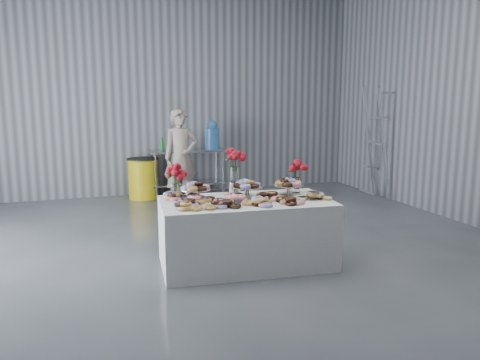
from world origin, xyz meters
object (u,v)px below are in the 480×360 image
at_px(display_table, 246,232).
at_px(prep_table, 187,164).
at_px(water_jug, 212,136).
at_px(trash_barrel, 143,178).
at_px(stepladder, 376,143).
at_px(person, 181,157).

height_order(display_table, prep_table, prep_table).
relative_size(water_jug, trash_barrel, 0.73).
xyz_separation_m(prep_table, stepladder, (3.30, -1.37, 0.43)).
bearing_deg(trash_barrel, display_table, -80.54).
distance_m(prep_table, stepladder, 3.60).
relative_size(person, trash_barrel, 2.22).
xyz_separation_m(display_table, water_jug, (0.68, 3.99, 0.77)).
bearing_deg(water_jug, trash_barrel, 180.00).
height_order(water_jug, trash_barrel, water_jug).
distance_m(person, trash_barrel, 1.00).
bearing_deg(prep_table, water_jug, -0.00).
distance_m(display_table, prep_table, 4.00).
bearing_deg(person, water_jug, 34.79).
relative_size(water_jug, person, 0.33).
relative_size(display_table, stepladder, 0.90).
bearing_deg(prep_table, display_table, -92.65).
bearing_deg(person, display_table, -95.19).
bearing_deg(person, prep_table, 62.33).
bearing_deg(water_jug, person, -138.76).
xyz_separation_m(water_jug, stepladder, (2.80, -1.37, -0.10)).
bearing_deg(water_jug, stepladder, -26.05).
bearing_deg(trash_barrel, prep_table, 0.00).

